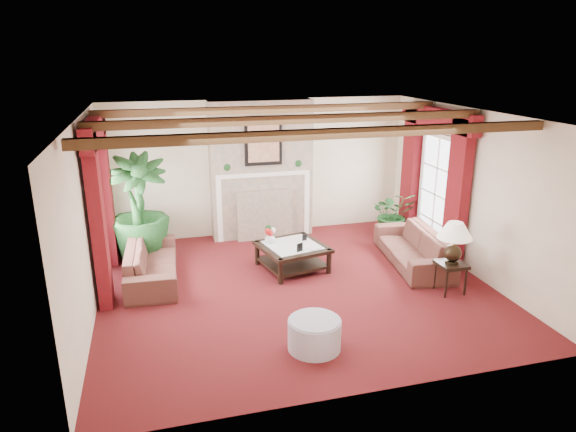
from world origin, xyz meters
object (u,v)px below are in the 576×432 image
object	(u,v)px
side_table	(450,277)
sofa_right	(414,242)
coffee_table	(292,257)
potted_palm	(140,231)
sofa_left	(151,256)
ottoman	(314,334)

from	to	relation	value
side_table	sofa_right	bearing A→B (deg)	90.56
coffee_table	side_table	distance (m)	2.59
potted_palm	side_table	distance (m)	5.32
sofa_left	sofa_right	world-z (taller)	sofa_right
sofa_left	sofa_right	size ratio (longest dim) A/B	0.95
potted_palm	sofa_left	bearing A→B (deg)	-79.81
side_table	coffee_table	bearing A→B (deg)	144.80
coffee_table	side_table	size ratio (longest dim) A/B	2.15
coffee_table	sofa_left	bearing A→B (deg)	162.57
ottoman	coffee_table	bearing A→B (deg)	80.94
coffee_table	sofa_right	bearing A→B (deg)	-21.48
coffee_table	ottoman	bearing A→B (deg)	-111.78
side_table	sofa_left	bearing A→B (deg)	159.23
coffee_table	side_table	bearing A→B (deg)	-47.91
potted_palm	ottoman	bearing A→B (deg)	-59.85
potted_palm	side_table	world-z (taller)	potted_palm
sofa_right	side_table	size ratio (longest dim) A/B	4.37
sofa_left	sofa_right	xyz separation A→B (m)	(4.43, -0.52, 0.01)
sofa_right	ottoman	distance (m)	3.31
sofa_left	sofa_right	distance (m)	4.46
side_table	ottoman	size ratio (longest dim) A/B	0.73
sofa_left	potted_palm	xyz separation A→B (m)	(-0.17, 0.95, 0.14)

